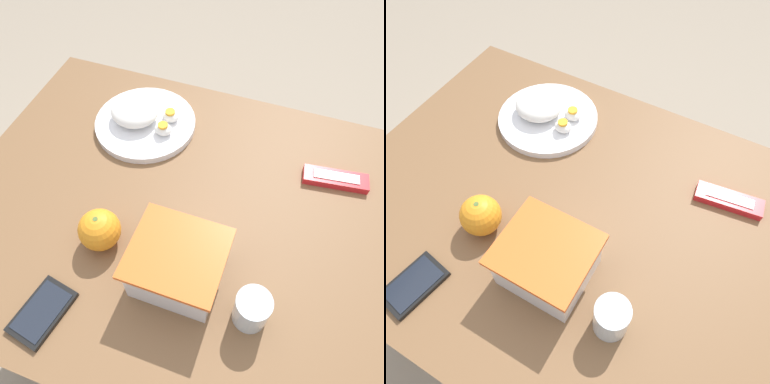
% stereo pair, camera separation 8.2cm
% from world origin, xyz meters
% --- Properties ---
extents(ground_plane, '(10.00, 10.00, 0.00)m').
position_xyz_m(ground_plane, '(0.00, 0.00, 0.00)').
color(ground_plane, gray).
extents(table, '(1.03, 0.81, 0.72)m').
position_xyz_m(table, '(0.00, 0.00, 0.64)').
color(table, brown).
rests_on(table, ground_plane).
extents(food_container, '(0.17, 0.16, 0.11)m').
position_xyz_m(food_container, '(-0.05, 0.15, 0.76)').
color(food_container, white).
rests_on(food_container, table).
extents(orange_fruit, '(0.09, 0.09, 0.09)m').
position_xyz_m(orange_fruit, '(0.13, 0.12, 0.76)').
color(orange_fruit, orange).
rests_on(orange_fruit, table).
extents(rice_plate, '(0.26, 0.26, 0.07)m').
position_xyz_m(rice_plate, '(0.18, -0.21, 0.74)').
color(rice_plate, white).
rests_on(rice_plate, table).
extents(candy_bar, '(0.15, 0.06, 0.02)m').
position_xyz_m(candy_bar, '(-0.31, -0.19, 0.73)').
color(candy_bar, red).
rests_on(candy_bar, table).
extents(cell_phone, '(0.09, 0.13, 0.01)m').
position_xyz_m(cell_phone, '(0.16, 0.30, 0.72)').
color(cell_phone, black).
rests_on(cell_phone, table).
extents(drinking_glass, '(0.06, 0.06, 0.08)m').
position_xyz_m(drinking_glass, '(-0.20, 0.18, 0.76)').
color(drinking_glass, silver).
rests_on(drinking_glass, table).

